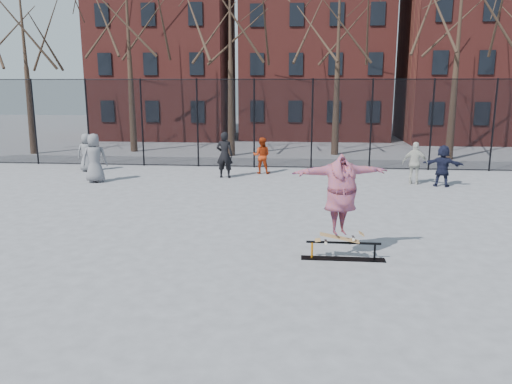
# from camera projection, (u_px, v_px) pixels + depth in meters

# --- Properties ---
(ground) EXTENTS (100.00, 100.00, 0.00)m
(ground) POSITION_uv_depth(u_px,v_px,m) (259.00, 272.00, 10.15)
(ground) COLOR slate
(skate_rail) EXTENTS (1.83, 0.28, 0.40)m
(skate_rail) POSITION_uv_depth(u_px,v_px,m) (343.00, 252.00, 10.89)
(skate_rail) COLOR black
(skate_rail) RESTS_ON ground
(skateboard) EXTENTS (0.93, 0.22, 0.11)m
(skateboard) POSITION_uv_depth(u_px,v_px,m) (339.00, 239.00, 10.83)
(skateboard) COLOR #A78042
(skateboard) RESTS_ON skate_rail
(skater) EXTENTS (2.22, 1.22, 1.75)m
(skater) POSITION_uv_depth(u_px,v_px,m) (341.00, 197.00, 10.63)
(skater) COLOR #7A3B95
(skater) RESTS_ON skateboard
(bystander_grey) EXTENTS (0.91, 0.70, 1.66)m
(bystander_grey) POSITION_uv_depth(u_px,v_px,m) (87.00, 152.00, 21.74)
(bystander_grey) COLOR slate
(bystander_grey) RESTS_ON ground
(bystander_black) EXTENTS (0.72, 0.51, 1.87)m
(bystander_black) POSITION_uv_depth(u_px,v_px,m) (225.00, 155.00, 20.23)
(bystander_black) COLOR black
(bystander_black) RESTS_ON ground
(bystander_red) EXTENTS (0.78, 0.62, 1.54)m
(bystander_red) POSITION_uv_depth(u_px,v_px,m) (262.00, 156.00, 21.22)
(bystander_red) COLOR #A92F0E
(bystander_red) RESTS_ON ground
(bystander_white) EXTENTS (1.03, 0.69, 1.62)m
(bystander_white) POSITION_uv_depth(u_px,v_px,m) (415.00, 163.00, 18.92)
(bystander_white) COLOR beige
(bystander_white) RESTS_ON ground
(bystander_navy) EXTENTS (1.52, 0.84, 1.56)m
(bystander_navy) POSITION_uv_depth(u_px,v_px,m) (443.00, 166.00, 18.51)
(bystander_navy) COLOR #191C33
(bystander_navy) RESTS_ON ground
(bystander_extra) EXTENTS (1.05, 0.82, 1.90)m
(bystander_extra) POSITION_uv_depth(u_px,v_px,m) (95.00, 158.00, 19.28)
(bystander_extra) COLOR slate
(bystander_extra) RESTS_ON ground
(fence) EXTENTS (34.03, 0.07, 4.00)m
(fence) POSITION_uv_depth(u_px,v_px,m) (285.00, 123.00, 22.36)
(fence) COLOR black
(fence) RESTS_ON ground
(tree_row) EXTENTS (33.66, 7.46, 10.67)m
(tree_row) POSITION_uv_depth(u_px,v_px,m) (285.00, 11.00, 25.30)
(tree_row) COLOR black
(tree_row) RESTS_ON ground
(rowhouses) EXTENTS (29.00, 7.00, 13.00)m
(rowhouses) POSITION_uv_depth(u_px,v_px,m) (304.00, 49.00, 34.09)
(rowhouses) COLOR maroon
(rowhouses) RESTS_ON ground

